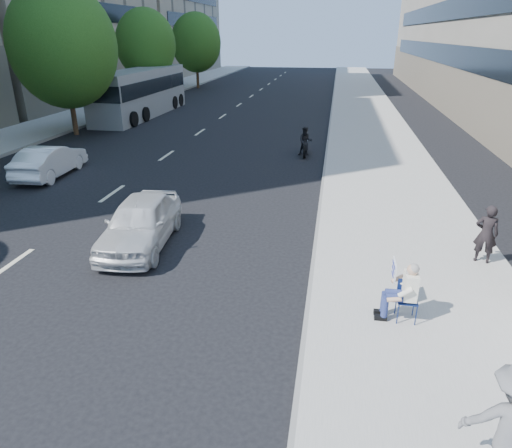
% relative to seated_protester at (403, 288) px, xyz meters
% --- Properties ---
extents(ground, '(160.00, 160.00, 0.00)m').
position_rel_seated_protester_xyz_m(ground, '(-3.37, -1.04, -0.87)').
color(ground, black).
rests_on(ground, ground).
extents(near_sidewalk, '(5.00, 120.00, 0.15)m').
position_rel_seated_protester_xyz_m(near_sidewalk, '(0.63, 18.96, -0.80)').
color(near_sidewalk, '#9D9A93').
rests_on(near_sidewalk, ground).
extents(far_sidewalk, '(4.50, 120.00, 0.15)m').
position_rel_seated_protester_xyz_m(far_sidewalk, '(-20.12, 18.96, -0.80)').
color(far_sidewalk, '#9D9A93').
rests_on(far_sidewalk, ground).
extents(tree_far_c, '(6.00, 6.00, 8.47)m').
position_rel_seated_protester_xyz_m(tree_far_c, '(-17.07, 16.96, 4.15)').
color(tree_far_c, '#382616').
rests_on(tree_far_c, ground).
extents(tree_far_d, '(4.80, 4.80, 7.65)m').
position_rel_seated_protester_xyz_m(tree_far_d, '(-17.07, 28.96, 4.01)').
color(tree_far_d, '#382616').
rests_on(tree_far_d, ground).
extents(tree_far_e, '(5.40, 5.40, 7.89)m').
position_rel_seated_protester_xyz_m(tree_far_e, '(-17.07, 42.96, 3.91)').
color(tree_far_e, '#382616').
rests_on(tree_far_e, ground).
extents(seated_protester, '(0.83, 1.12, 1.31)m').
position_rel_seated_protester_xyz_m(seated_protester, '(0.00, 0.00, 0.00)').
color(seated_protester, navy).
rests_on(seated_protester, near_sidewalk).
extents(pedestrian_woman, '(0.64, 0.50, 1.57)m').
position_rel_seated_protester_xyz_m(pedestrian_woman, '(2.43, 3.06, 0.06)').
color(pedestrian_woman, black).
rests_on(pedestrian_woman, near_sidewalk).
extents(white_sedan_near, '(2.02, 4.26, 1.41)m').
position_rel_seated_protester_xyz_m(white_sedan_near, '(-6.90, 2.82, -0.17)').
color(white_sedan_near, silver).
rests_on(white_sedan_near, ground).
extents(white_sedan_mid, '(1.62, 4.12, 1.33)m').
position_rel_seated_protester_xyz_m(white_sedan_mid, '(-13.51, 8.74, -0.21)').
color(white_sedan_mid, white).
rests_on(white_sedan_mid, ground).
extents(motorcycle, '(0.73, 2.05, 1.42)m').
position_rel_seated_protester_xyz_m(motorcycle, '(-2.99, 14.25, -0.24)').
color(motorcycle, black).
rests_on(motorcycle, ground).
extents(bus, '(2.76, 12.08, 3.30)m').
position_rel_seated_protester_xyz_m(bus, '(-15.88, 24.43, 0.76)').
color(bus, gray).
rests_on(bus, ground).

